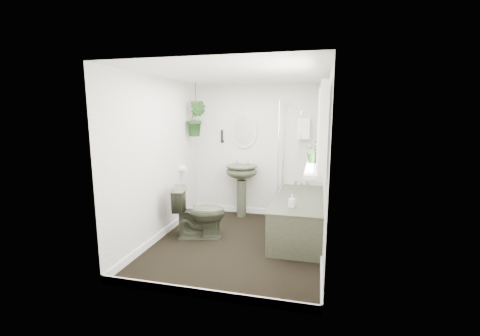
# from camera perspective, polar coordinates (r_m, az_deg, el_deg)

# --- Properties ---
(floor) EXTENTS (2.30, 2.80, 0.02)m
(floor) POSITION_cam_1_polar(r_m,az_deg,el_deg) (4.63, -0.46, -13.35)
(floor) COLOR black
(floor) RESTS_ON ground
(ceiling) EXTENTS (2.30, 2.80, 0.02)m
(ceiling) POSITION_cam_1_polar(r_m,az_deg,el_deg) (4.28, -0.50, 16.49)
(ceiling) COLOR white
(ceiling) RESTS_ON ground
(wall_back) EXTENTS (2.30, 0.02, 2.30)m
(wall_back) POSITION_cam_1_polar(r_m,az_deg,el_deg) (5.67, 3.06, 3.11)
(wall_back) COLOR white
(wall_back) RESTS_ON ground
(wall_front) EXTENTS (2.30, 0.02, 2.30)m
(wall_front) POSITION_cam_1_polar(r_m,az_deg,el_deg) (2.99, -7.20, -3.09)
(wall_front) COLOR white
(wall_front) RESTS_ON ground
(wall_left) EXTENTS (0.02, 2.80, 2.30)m
(wall_left) POSITION_cam_1_polar(r_m,az_deg,el_deg) (4.73, -14.24, 1.47)
(wall_left) COLOR white
(wall_left) RESTS_ON ground
(wall_right) EXTENTS (0.02, 2.80, 2.30)m
(wall_right) POSITION_cam_1_polar(r_m,az_deg,el_deg) (4.18, 15.13, 0.36)
(wall_right) COLOR white
(wall_right) RESTS_ON ground
(skirting) EXTENTS (2.30, 2.80, 0.10)m
(skirting) POSITION_cam_1_polar(r_m,az_deg,el_deg) (4.61, -0.46, -12.67)
(skirting) COLOR white
(skirting) RESTS_ON floor
(bathtub) EXTENTS (0.72, 1.72, 0.58)m
(bathtub) POSITION_cam_1_polar(r_m,az_deg,el_deg) (4.87, 10.28, -8.53)
(bathtub) COLOR #373A2A
(bathtub) RESTS_ON floor
(bath_screen) EXTENTS (0.04, 0.72, 1.40)m
(bath_screen) POSITION_cam_1_polar(r_m,az_deg,el_deg) (5.17, 7.32, 3.84)
(bath_screen) COLOR silver
(bath_screen) RESTS_ON bathtub
(shower_box) EXTENTS (0.20, 0.10, 0.35)m
(shower_box) POSITION_cam_1_polar(r_m,az_deg,el_deg) (5.48, 11.26, 6.90)
(shower_box) COLOR white
(shower_box) RESTS_ON wall_back
(oval_mirror) EXTENTS (0.46, 0.03, 0.62)m
(oval_mirror) POSITION_cam_1_polar(r_m,az_deg,el_deg) (5.65, 0.72, 6.66)
(oval_mirror) COLOR beige
(oval_mirror) RESTS_ON wall_back
(wall_sconce) EXTENTS (0.04, 0.04, 0.22)m
(wall_sconce) POSITION_cam_1_polar(r_m,az_deg,el_deg) (5.75, -3.21, 5.71)
(wall_sconce) COLOR black
(wall_sconce) RESTS_ON wall_back
(toilet_roll_holder) EXTENTS (0.11, 0.11, 0.11)m
(toilet_roll_holder) POSITION_cam_1_polar(r_m,az_deg,el_deg) (5.36, -10.06, -0.12)
(toilet_roll_holder) COLOR white
(toilet_roll_holder) RESTS_ON wall_left
(window_recess) EXTENTS (0.08, 1.00, 0.90)m
(window_recess) POSITION_cam_1_polar(r_m,az_deg,el_deg) (3.43, 14.54, 6.79)
(window_recess) COLOR white
(window_recess) RESTS_ON wall_right
(window_sill) EXTENTS (0.18, 1.00, 0.04)m
(window_sill) POSITION_cam_1_polar(r_m,az_deg,el_deg) (3.47, 13.09, -0.09)
(window_sill) COLOR white
(window_sill) RESTS_ON wall_right
(window_blinds) EXTENTS (0.01, 0.86, 0.76)m
(window_blinds) POSITION_cam_1_polar(r_m,az_deg,el_deg) (3.43, 13.79, 6.82)
(window_blinds) COLOR white
(window_blinds) RESTS_ON wall_right
(toilet) EXTENTS (0.84, 0.62, 0.76)m
(toilet) POSITION_cam_1_polar(r_m,az_deg,el_deg) (4.76, -7.25, -7.77)
(toilet) COLOR #373A2A
(toilet) RESTS_ON floor
(pedestal_sink) EXTENTS (0.62, 0.56, 0.92)m
(pedestal_sink) POSITION_cam_1_polar(r_m,az_deg,el_deg) (5.62, 0.26, -4.09)
(pedestal_sink) COLOR #373A2A
(pedestal_sink) RESTS_ON floor
(sill_plant) EXTENTS (0.25, 0.22, 0.25)m
(sill_plant) POSITION_cam_1_polar(r_m,az_deg,el_deg) (3.75, 13.11, 2.88)
(sill_plant) COLOR black
(sill_plant) RESTS_ON window_sill
(hanging_plant) EXTENTS (0.37, 0.32, 0.59)m
(hanging_plant) POSITION_cam_1_polar(r_m,az_deg,el_deg) (5.50, -7.81, 8.67)
(hanging_plant) COLOR black
(hanging_plant) RESTS_ON ceiling
(soap_bottle) EXTENTS (0.09, 0.10, 0.17)m
(soap_bottle) POSITION_cam_1_polar(r_m,az_deg,el_deg) (4.30, 9.24, -5.76)
(soap_bottle) COLOR #2B2625
(soap_bottle) RESTS_ON bathtub
(hanging_pot) EXTENTS (0.16, 0.16, 0.12)m
(hanging_pot) POSITION_cam_1_polar(r_m,az_deg,el_deg) (5.51, -7.87, 11.10)
(hanging_pot) COLOR brown
(hanging_pot) RESTS_ON ceiling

